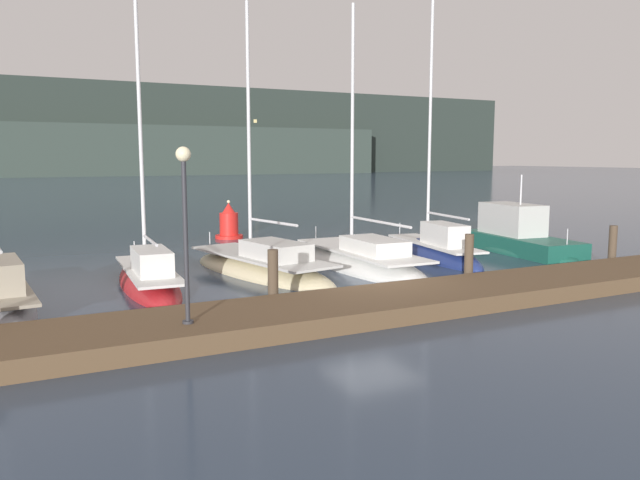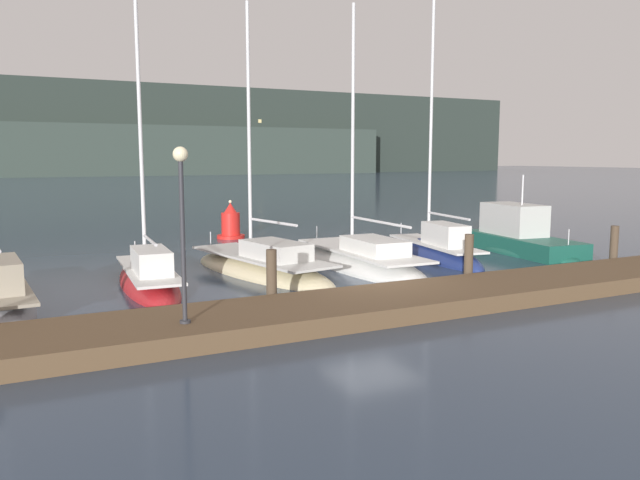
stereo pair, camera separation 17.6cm
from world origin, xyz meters
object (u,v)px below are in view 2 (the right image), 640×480
object	(u,v)px
sailboat_berth_4	(361,265)
dock_lamppost	(182,206)
sailboat_berth_3	(262,270)
channel_buoy	(231,224)
motorboat_berth_6	(520,244)
sailboat_berth_2	(149,282)
sailboat_berth_5	(435,254)

from	to	relation	value
sailboat_berth_4	dock_lamppost	world-z (taller)	sailboat_berth_4
sailboat_berth_3	channel_buoy	bearing A→B (deg)	77.73
sailboat_berth_4	motorboat_berth_6	xyz separation A→B (m)	(7.95, 0.26, 0.25)
sailboat_berth_3	sailboat_berth_4	world-z (taller)	sailboat_berth_4
sailboat_berth_2	channel_buoy	world-z (taller)	sailboat_berth_2
sailboat_berth_5	sailboat_berth_2	bearing A→B (deg)	-177.85
sailboat_berth_2	dock_lamppost	size ratio (longest dim) A/B	2.58
sailboat_berth_2	sailboat_berth_5	xyz separation A→B (m)	(11.32, 0.42, 0.01)
sailboat_berth_3	channel_buoy	size ratio (longest dim) A/B	5.16
sailboat_berth_2	motorboat_berth_6	size ratio (longest dim) A/B	1.45
sailboat_berth_2	channel_buoy	xyz separation A→B (m)	(6.04, 10.07, 0.54)
sailboat_berth_4	sailboat_berth_5	xyz separation A→B (m)	(3.72, 0.52, 0.06)
sailboat_berth_2	sailboat_berth_3	xyz separation A→B (m)	(3.95, 0.50, -0.03)
motorboat_berth_6	dock_lamppost	size ratio (longest dim) A/B	1.79
sailboat_berth_2	sailboat_berth_5	world-z (taller)	sailboat_berth_5
dock_lamppost	sailboat_berth_5	bearing A→B (deg)	29.99
sailboat_berth_5	dock_lamppost	bearing A→B (deg)	-150.01
sailboat_berth_2	channel_buoy	bearing A→B (deg)	59.06
sailboat_berth_4	dock_lamppost	distance (m)	10.64
sailboat_berth_4	dock_lamppost	bearing A→B (deg)	-142.10
sailboat_berth_5	sailboat_berth_4	bearing A→B (deg)	-172.08
sailboat_berth_2	dock_lamppost	distance (m)	7.00
sailboat_berth_4	channel_buoy	bearing A→B (deg)	98.73
sailboat_berth_4	motorboat_berth_6	size ratio (longest dim) A/B	1.50
channel_buoy	sailboat_berth_2	bearing A→B (deg)	-120.94
channel_buoy	sailboat_berth_3	bearing A→B (deg)	-102.27
sailboat_berth_2	sailboat_berth_4	world-z (taller)	sailboat_berth_4
sailboat_berth_4	channel_buoy	world-z (taller)	sailboat_berth_4
sailboat_berth_4	sailboat_berth_2	bearing A→B (deg)	179.30
sailboat_berth_2	sailboat_berth_3	distance (m)	3.99
dock_lamppost	sailboat_berth_3	bearing A→B (deg)	57.17
motorboat_berth_6	channel_buoy	world-z (taller)	motorboat_berth_6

